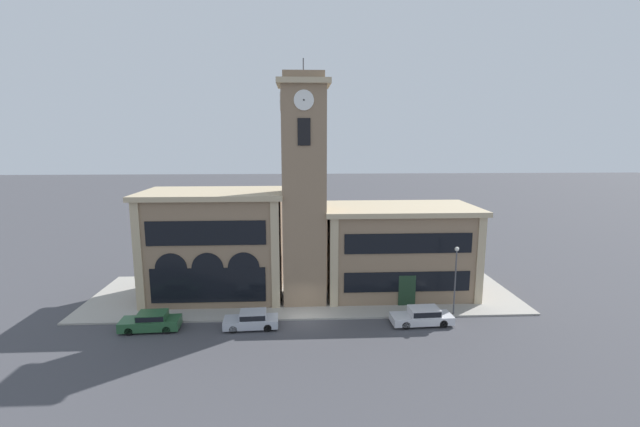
% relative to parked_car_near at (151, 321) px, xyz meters
% --- Properties ---
extents(ground_plane, '(300.00, 300.00, 0.00)m').
position_rel_parked_car_near_xyz_m(ground_plane, '(11.98, 1.19, -0.74)').
color(ground_plane, '#424247').
extents(sidewalk_kerb, '(39.48, 11.80, 0.15)m').
position_rel_parked_car_near_xyz_m(sidewalk_kerb, '(11.98, 7.09, -0.67)').
color(sidewalk_kerb, '#A39E93').
rests_on(sidewalk_kerb, ground_plane).
extents(clock_tower, '(4.44, 4.44, 21.28)m').
position_rel_parked_car_near_xyz_m(clock_tower, '(11.98, 5.57, 9.36)').
color(clock_tower, '#897056').
rests_on(clock_tower, ground_plane).
extents(town_hall_left_wing, '(12.91, 7.99, 9.97)m').
position_rel_parked_car_near_xyz_m(town_hall_left_wing, '(3.70, 7.31, 4.27)').
color(town_hall_left_wing, '#897056').
rests_on(town_hall_left_wing, ground_plane).
extents(town_hall_right_wing, '(14.27, 7.99, 8.44)m').
position_rel_parked_car_near_xyz_m(town_hall_right_wing, '(20.94, 7.31, 3.51)').
color(town_hall_right_wing, '#897056').
rests_on(town_hall_right_wing, ground_plane).
extents(parked_car_near, '(4.55, 1.96, 1.43)m').
position_rel_parked_car_near_xyz_m(parked_car_near, '(0.00, 0.00, 0.00)').
color(parked_car_near, '#285633').
rests_on(parked_car_near, ground_plane).
extents(parked_car_mid, '(4.30, 1.96, 1.36)m').
position_rel_parked_car_near_xyz_m(parked_car_mid, '(7.75, 0.00, -0.04)').
color(parked_car_mid, '#B2B7C1').
rests_on(parked_car_mid, ground_plane).
extents(parked_car_far, '(4.94, 2.04, 1.38)m').
position_rel_parked_car_near_xyz_m(parked_car_far, '(21.30, 0.00, -0.02)').
color(parked_car_far, silver).
rests_on(parked_car_far, ground_plane).
extents(street_lamp, '(0.36, 0.36, 5.80)m').
position_rel_parked_car_near_xyz_m(street_lamp, '(24.39, 1.53, 3.21)').
color(street_lamp, '#4C4C51').
rests_on(street_lamp, sidewalk_kerb).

